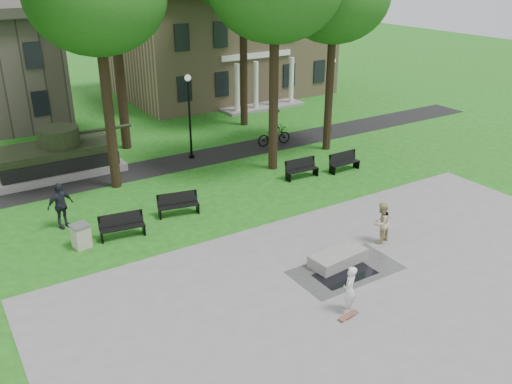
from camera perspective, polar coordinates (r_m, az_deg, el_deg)
ground at (r=21.23m, az=6.69°, el=-6.20°), size 120.00×120.00×0.00m
plaza at (r=18.25m, az=16.69°, el=-12.54°), size 22.00×16.00×0.02m
footpath at (r=30.59m, az=-7.38°, el=3.26°), size 44.00×2.60×0.01m
building_right at (r=46.16m, az=-3.73°, el=15.75°), size 17.00×12.00×8.60m
lamp_mid at (r=30.22m, az=-7.03°, el=8.57°), size 0.36×0.36×4.73m
lamp_right at (r=35.50m, az=7.93°, el=10.74°), size 0.36×0.36×4.73m
tank_monument at (r=30.28m, az=-20.24°, el=3.47°), size 7.45×3.40×2.40m
puddle at (r=19.88m, az=9.37°, el=-8.52°), size 2.20×1.20×0.00m
concrete_block at (r=20.39m, az=8.64°, el=-6.86°), size 2.28×1.19×0.45m
skateboard at (r=17.74m, az=9.70°, el=-12.76°), size 0.80×0.31×0.07m
skateboarder at (r=17.55m, az=9.80°, el=-10.10°), size 0.71×0.66×1.63m
friend_watching at (r=21.88m, az=13.03°, el=-3.17°), size 0.97×0.84×1.69m
pedestrian_walker at (r=23.90m, az=-19.90°, el=-1.34°), size 1.26×0.83×1.99m
cyclist at (r=32.78m, az=1.90°, el=6.58°), size 2.24×1.29×2.36m
park_bench_0 at (r=22.56m, az=-13.97°, el=-3.40°), size 1.85×0.78×1.00m
park_bench_1 at (r=24.02m, az=-8.25°, el=-1.22°), size 1.85×0.88×1.00m
park_bench_2 at (r=27.94m, az=4.77°, el=2.54°), size 1.82×0.62×1.00m
park_bench_3 at (r=29.17m, az=9.22°, el=3.22°), size 1.81×0.56×1.00m
trash_bin at (r=22.23m, az=-17.94°, el=-4.41°), size 0.77×0.77×0.96m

